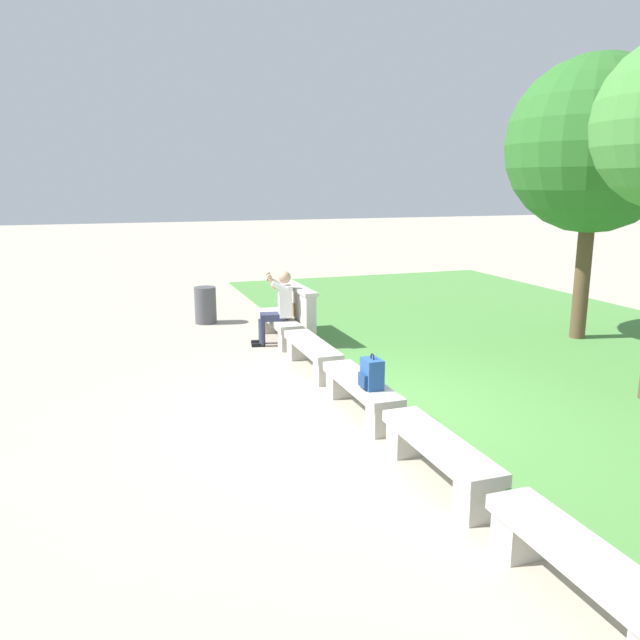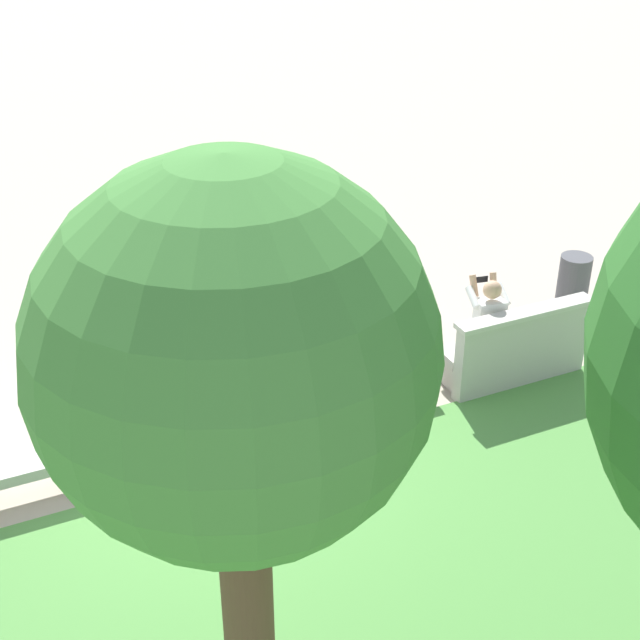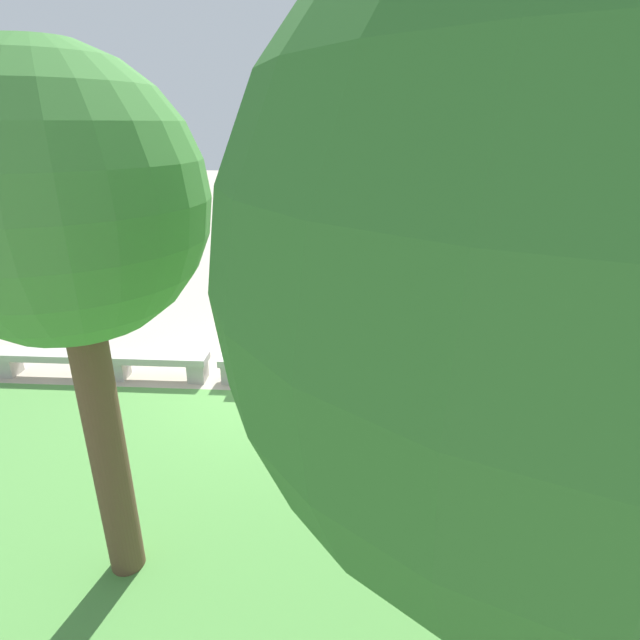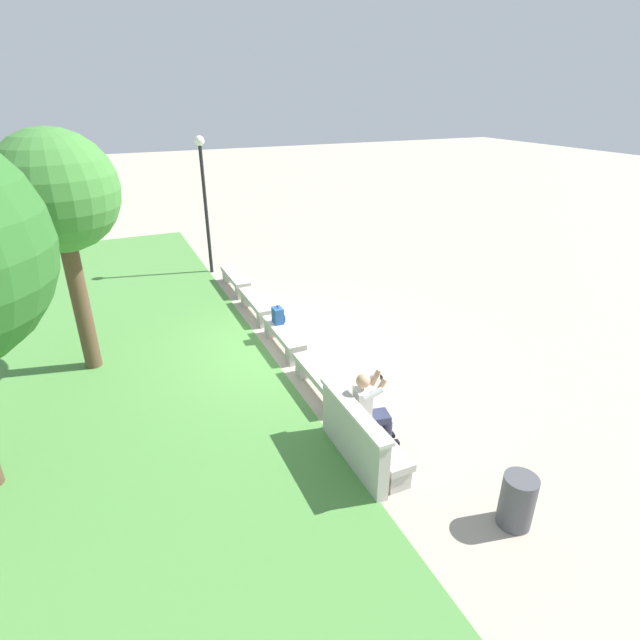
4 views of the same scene
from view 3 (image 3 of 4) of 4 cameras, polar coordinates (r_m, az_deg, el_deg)
The scene contains 13 objects.
ground_plane at distance 8.53m, azimuth -5.49°, elevation -7.03°, with size 80.00×80.00×0.00m, color #B2A593.
grass_strip at distance 5.21m, azimuth -13.94°, elevation -30.41°, with size 21.54×8.00×0.03m, color #518E42.
bench_main at distance 8.71m, azimuth 20.86°, elevation -5.67°, with size 1.74×0.40×0.45m.
bench_near at distance 8.33m, azimuth 7.89°, elevation -5.62°, with size 1.74×0.40×0.45m.
bench_mid at distance 8.40m, azimuth -5.56°, elevation -5.27°, with size 1.74×0.40×0.45m.
bench_far at distance 8.91m, azimuth -18.11°, elevation -4.68°, with size 1.74×0.40×0.45m.
bench_end at distance 9.78m, azimuth -28.84°, elevation -4.00°, with size 1.74×0.40×0.45m.
backrest_wall_with_plaque at distance 8.33m, azimuth 21.70°, elevation -5.36°, with size 1.84×0.24×1.01m.
person_photographer at distance 8.51m, azimuth 19.35°, elevation -2.80°, with size 0.52×0.77×1.32m.
backpack at distance 8.34m, azimuth -8.13°, elevation -3.07°, with size 0.28×0.24×0.43m.
tree_behind_wall at distance 2.41m, azimuth 26.50°, elevation 4.65°, with size 3.04×3.04×5.00m.
tree_left_background at distance 4.18m, azimuth -27.37°, elevation 11.20°, with size 2.16×2.16×4.62m.
trash_bin at distance 10.26m, azimuth 29.46°, elevation -2.49°, with size 0.44×0.44×0.75m, color #4C4C51.
Camera 3 is at (-1.27, 7.39, 4.07)m, focal length 28.00 mm.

